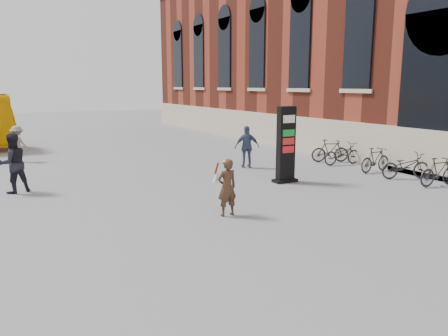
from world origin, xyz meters
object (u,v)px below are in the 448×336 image
info_pylon (286,145)px  pedestrian_a (13,163)px  woman (227,187)px  pedestrian_c (247,147)px  bike_7 (330,151)px  bike_5 (375,160)px  bike_3 (439,172)px  bike_4 (406,166)px  pedestrian_b (18,144)px  bike_6 (342,154)px

info_pylon → pedestrian_a: bearing=162.3°
woman → pedestrian_c: bearing=-127.1°
bike_7 → pedestrian_a: bearing=111.8°
woman → bike_5: woman is taller
info_pylon → pedestrian_a: size_ratio=1.40×
woman → pedestrian_a: 7.23m
info_pylon → bike_3: bearing=-34.6°
pedestrian_a → bike_3: pedestrian_a is taller
bike_7 → bike_4: bearing=-156.3°
pedestrian_c → info_pylon: bearing=105.2°
info_pylon → pedestrian_a: info_pylon is taller
pedestrian_a → pedestrian_b: size_ratio=1.18×
pedestrian_a → bike_5: (12.80, -3.05, -0.47)m
woman → bike_4: bearing=-174.6°
pedestrian_a → bike_7: pedestrian_a is taller
info_pylon → bike_5: bearing=-2.1°
woman → bike_7: (8.02, 4.99, -0.27)m
woman → bike_6: size_ratio=0.83×
pedestrian_c → bike_6: pedestrian_c is taller
woman → info_pylon: bearing=-147.0°
pedestrian_b → woman: bearing=152.5°
bike_3 → bike_4: bearing=6.5°
pedestrian_a → woman: bearing=113.7°
bike_4 → bike_6: 3.29m
bike_3 → bike_6: 4.65m
info_pylon → bike_4: (4.24, -1.64, -0.85)m
bike_6 → bike_5: bearing=-175.4°
woman → pedestrian_a: bearing=-49.9°
bike_4 → pedestrian_b: bearing=69.8°
bike_4 → bike_6: bearing=21.3°
woman → bike_5: (8.02, 2.38, -0.29)m
info_pylon → pedestrian_c: (0.26, 3.03, -0.46)m
woman → bike_4: (8.02, 0.94, -0.30)m
pedestrian_b → bike_4: 16.40m
pedestrian_a → bike_3: size_ratio=1.16×
woman → bike_3: size_ratio=0.92×
pedestrian_c → bike_4: (3.98, -4.67, -0.39)m
info_pylon → pedestrian_c: info_pylon is taller
bike_4 → bike_5: bike_5 is taller
woman → bike_3: bearing=175.7°
bike_5 → bike_7: bearing=-4.3°
pedestrian_a → pedestrian_b: 6.40m
info_pylon → bike_6: 4.63m
bike_3 → bike_7: bike_7 is taller
bike_5 → bike_6: bearing=-4.3°
bike_5 → bike_6: size_ratio=0.89×
bike_3 → bike_5: bike_3 is taller
woman → bike_4: 8.08m
bike_3 → bike_7: bearing=6.5°
bike_3 → bike_5: (0.00, 2.80, -0.01)m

